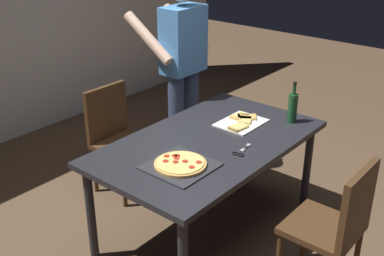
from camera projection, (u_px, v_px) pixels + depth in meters
ground_plane at (207, 229)px, 3.63m from camera, size 12.00×12.00×0.00m
dining_table at (208, 149)px, 3.35m from camera, size 1.65×0.97×0.75m
chair_near_camera at (337, 222)px, 2.85m from camera, size 0.42×0.42×0.90m
chair_far_side at (116, 133)px, 3.98m from camera, size 0.42×0.42×0.90m
person_serving_pizza at (182, 66)px, 4.07m from camera, size 0.55×0.54×1.75m
pepperoni_pizza_on_tray at (180, 165)px, 2.97m from camera, size 0.39×0.39×0.04m
pizza_slices_on_towel at (242, 121)px, 3.59m from camera, size 0.36×0.28×0.03m
wine_bottle at (293, 107)px, 3.56m from camera, size 0.07×0.07×0.32m
kitchen_scissors at (241, 152)px, 3.15m from camera, size 0.20×0.09×0.01m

